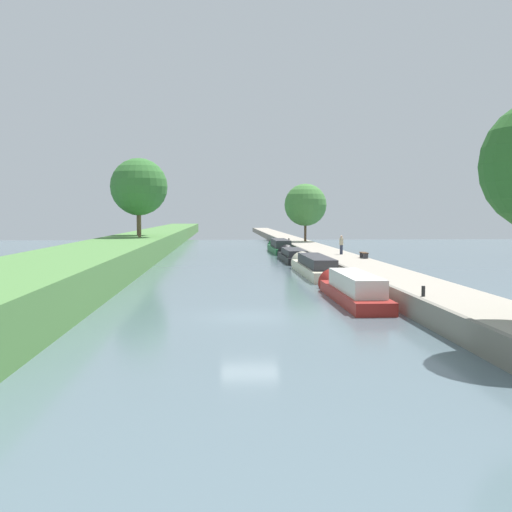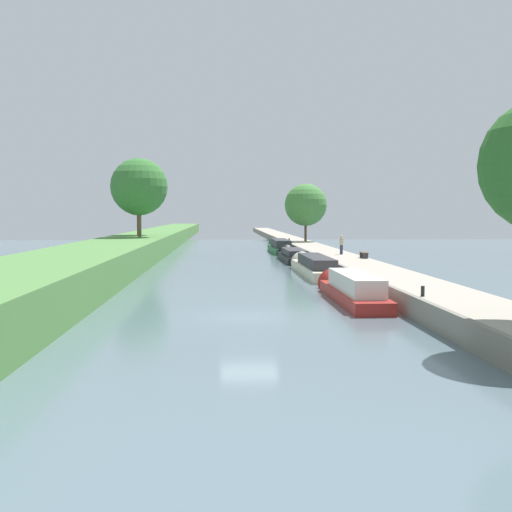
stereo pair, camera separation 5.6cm
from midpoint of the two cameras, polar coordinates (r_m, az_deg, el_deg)
name	(u,v)px [view 2 (the right image)]	position (r m, az deg, el deg)	size (l,w,h in m)	color
ground_plane	(249,317)	(26.55, -0.59, -5.72)	(160.00, 160.00, 0.00)	slate
left_grassy_bank	(4,295)	(27.95, -22.57, -3.41)	(6.74, 260.00, 2.06)	#518442
right_towpath	(448,304)	(28.30, 17.69, -4.33)	(3.55, 260.00, 0.95)	#A89E8E
stone_quay	(406,304)	(27.67, 14.00, -4.39)	(0.25, 260.00, 1.00)	gray
narrowboat_red	(351,289)	(31.84, 8.93, -3.07)	(1.86, 10.57, 2.08)	maroon
narrowboat_cream	(313,266)	(45.37, 5.45, -0.97)	(1.98, 13.20, 2.02)	beige
narrowboat_black	(292,256)	(58.46, 3.44, 0.04)	(2.04, 11.10, 1.94)	black
narrowboat_green	(280,247)	(71.31, 2.25, 0.86)	(2.03, 12.47, 2.19)	#1E6033
tree_rightbank_midnear	(306,205)	(78.61, 4.71, 4.81)	(5.44, 5.44, 7.44)	brown
tree_leftbank_downstream	(139,187)	(64.60, -10.91, 6.41)	(5.93, 5.93, 8.23)	brown
tree_leftbank_upstream	(139,192)	(70.83, -10.94, 5.95)	(5.48, 5.48, 7.73)	brown
person_walking	(341,244)	(53.51, 8.06, 1.09)	(0.34, 0.34, 1.66)	#282D42
mooring_bollard_near	(423,291)	(26.87, 15.46, -3.21)	(0.16, 0.16, 0.45)	black
mooring_bollard_far	(289,240)	(77.34, 3.16, 1.51)	(0.16, 0.16, 0.45)	black
park_bench	(364,254)	(49.27, 10.14, 0.21)	(0.44, 1.50, 0.47)	#333338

